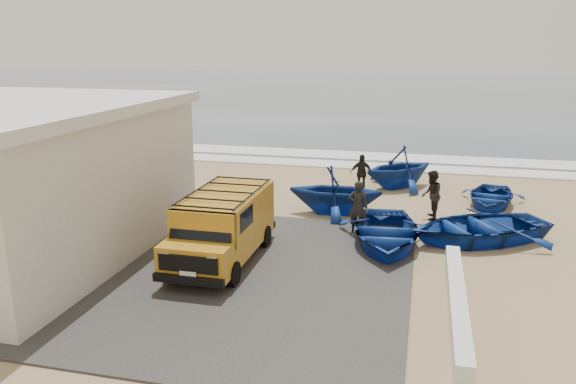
{
  "coord_description": "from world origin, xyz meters",
  "views": [
    {
      "loc": [
        4.07,
        -14.89,
        5.87
      ],
      "look_at": [
        -0.09,
        2.06,
        1.2
      ],
      "focal_mm": 35.0,
      "sensor_mm": 36.0,
      "label": 1
    }
  ],
  "objects_px": {
    "boat_mid_right": "(491,197)",
    "boat_far_left": "(399,167)",
    "fisherman_front": "(358,207)",
    "boat_mid_left": "(335,190)",
    "fisherman_middle": "(431,195)",
    "boat_near_left": "(385,232)",
    "fisherman_back": "(361,173)",
    "van": "(223,224)",
    "boat_near_right": "(478,227)",
    "parapet": "(457,304)"
  },
  "relations": [
    {
      "from": "boat_near_right",
      "to": "boat_far_left",
      "type": "bearing_deg",
      "value": 174.97
    },
    {
      "from": "boat_mid_right",
      "to": "fisherman_back",
      "type": "xyz_separation_m",
      "value": [
        -4.89,
        0.86,
        0.43
      ]
    },
    {
      "from": "van",
      "to": "boat_mid_left",
      "type": "distance_m",
      "value": 5.59
    },
    {
      "from": "boat_far_left",
      "to": "boat_mid_right",
      "type": "bearing_deg",
      "value": 17.07
    },
    {
      "from": "boat_near_left",
      "to": "boat_mid_right",
      "type": "distance_m",
      "value": 6.25
    },
    {
      "from": "van",
      "to": "boat_far_left",
      "type": "bearing_deg",
      "value": 65.63
    },
    {
      "from": "boat_mid_right",
      "to": "fisherman_back",
      "type": "relative_size",
      "value": 2.14
    },
    {
      "from": "boat_near_left",
      "to": "fisherman_back",
      "type": "bearing_deg",
      "value": 98.16
    },
    {
      "from": "van",
      "to": "boat_near_right",
      "type": "relative_size",
      "value": 1.04
    },
    {
      "from": "van",
      "to": "boat_near_right",
      "type": "distance_m",
      "value": 7.71
    },
    {
      "from": "fisherman_middle",
      "to": "fisherman_back",
      "type": "distance_m",
      "value": 4.08
    },
    {
      "from": "boat_mid_left",
      "to": "boat_far_left",
      "type": "xyz_separation_m",
      "value": [
        1.97,
        4.29,
        0.02
      ]
    },
    {
      "from": "van",
      "to": "boat_mid_left",
      "type": "relative_size",
      "value": 1.4
    },
    {
      "from": "boat_mid_right",
      "to": "boat_near_left",
      "type": "bearing_deg",
      "value": -112.85
    },
    {
      "from": "boat_mid_left",
      "to": "fisherman_middle",
      "type": "xyz_separation_m",
      "value": [
        3.26,
        0.18,
        -0.01
      ]
    },
    {
      "from": "parapet",
      "to": "van",
      "type": "height_order",
      "value": "van"
    },
    {
      "from": "parapet",
      "to": "boat_mid_left",
      "type": "height_order",
      "value": "boat_mid_left"
    },
    {
      "from": "fisherman_middle",
      "to": "boat_near_left",
      "type": "bearing_deg",
      "value": -21.72
    },
    {
      "from": "boat_mid_right",
      "to": "fisherman_middle",
      "type": "relative_size",
      "value": 1.96
    },
    {
      "from": "boat_mid_right",
      "to": "boat_far_left",
      "type": "bearing_deg",
      "value": 161.57
    },
    {
      "from": "van",
      "to": "boat_mid_right",
      "type": "xyz_separation_m",
      "value": [
        7.72,
        7.44,
        -0.71
      ]
    },
    {
      "from": "boat_far_left",
      "to": "fisherman_middle",
      "type": "xyz_separation_m",
      "value": [
        1.29,
        -4.11,
        -0.03
      ]
    },
    {
      "from": "fisherman_front",
      "to": "fisherman_middle",
      "type": "distance_m",
      "value": 3.06
    },
    {
      "from": "parapet",
      "to": "van",
      "type": "bearing_deg",
      "value": 163.22
    },
    {
      "from": "fisherman_back",
      "to": "fisherman_front",
      "type": "bearing_deg",
      "value": -95.01
    },
    {
      "from": "boat_near_left",
      "to": "van",
      "type": "bearing_deg",
      "value": -157.41
    },
    {
      "from": "van",
      "to": "fisherman_middle",
      "type": "xyz_separation_m",
      "value": [
        5.56,
        5.27,
        -0.2
      ]
    },
    {
      "from": "boat_near_left",
      "to": "boat_mid_left",
      "type": "height_order",
      "value": "boat_mid_left"
    },
    {
      "from": "boat_mid_right",
      "to": "boat_far_left",
      "type": "xyz_separation_m",
      "value": [
        -3.46,
        1.93,
        0.53
      ]
    },
    {
      "from": "boat_near_left",
      "to": "fisherman_middle",
      "type": "distance_m",
      "value": 3.33
    },
    {
      "from": "van",
      "to": "fisherman_front",
      "type": "height_order",
      "value": "van"
    },
    {
      "from": "parapet",
      "to": "boat_far_left",
      "type": "height_order",
      "value": "boat_far_left"
    },
    {
      "from": "boat_near_right",
      "to": "boat_mid_left",
      "type": "height_order",
      "value": "boat_mid_left"
    },
    {
      "from": "boat_mid_left",
      "to": "boat_near_right",
      "type": "bearing_deg",
      "value": -113.85
    },
    {
      "from": "boat_near_right",
      "to": "fisherman_back",
      "type": "bearing_deg",
      "value": -169.42
    },
    {
      "from": "van",
      "to": "boat_mid_left",
      "type": "bearing_deg",
      "value": 65.79
    },
    {
      "from": "fisherman_front",
      "to": "boat_near_right",
      "type": "bearing_deg",
      "value": -179.56
    },
    {
      "from": "van",
      "to": "fisherman_front",
      "type": "distance_m",
      "value": 4.61
    },
    {
      "from": "boat_mid_left",
      "to": "boat_mid_right",
      "type": "relative_size",
      "value": 0.98
    },
    {
      "from": "boat_mid_right",
      "to": "fisherman_front",
      "type": "relative_size",
      "value": 1.94
    },
    {
      "from": "fisherman_front",
      "to": "fisherman_middle",
      "type": "relative_size",
      "value": 1.01
    },
    {
      "from": "parapet",
      "to": "fisherman_front",
      "type": "xyz_separation_m",
      "value": [
        -2.82,
        5.05,
        0.58
      ]
    },
    {
      "from": "boat_mid_left",
      "to": "fisherman_middle",
      "type": "bearing_deg",
      "value": -89.52
    },
    {
      "from": "boat_near_left",
      "to": "boat_near_right",
      "type": "bearing_deg",
      "value": 16.33
    },
    {
      "from": "boat_far_left",
      "to": "boat_mid_left",
      "type": "bearing_deg",
      "value": -68.35
    },
    {
      "from": "fisherman_front",
      "to": "boat_mid_right",
      "type": "bearing_deg",
      "value": -137.14
    },
    {
      "from": "boat_near_left",
      "to": "boat_mid_right",
      "type": "height_order",
      "value": "boat_near_left"
    },
    {
      "from": "van",
      "to": "boat_near_left",
      "type": "height_order",
      "value": "van"
    },
    {
      "from": "boat_near_left",
      "to": "fisherman_middle",
      "type": "height_order",
      "value": "fisherman_middle"
    },
    {
      "from": "van",
      "to": "fisherman_middle",
      "type": "bearing_deg",
      "value": 43.56
    }
  ]
}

